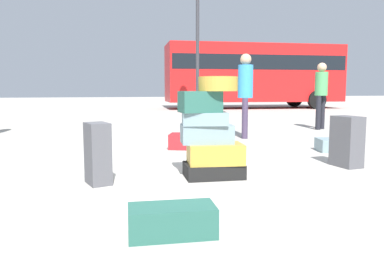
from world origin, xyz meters
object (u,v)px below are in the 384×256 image
suitcase_teal_right_side (172,221)px  person_bearded_onlooker (245,88)px  suitcase_slate_left_side (334,145)px  person_tourist_with_camera (321,90)px  suitcase_charcoal_behind_tower (98,153)px  suitcase_charcoal_upright_blue (347,141)px  suitcase_tower (211,133)px  lamp_post (198,4)px  parked_bus (253,72)px  suitcase_maroon_foreground_far (187,141)px

suitcase_teal_right_side → person_bearded_onlooker: size_ratio=0.35×
suitcase_slate_left_side → person_tourist_with_camera: size_ratio=0.31×
suitcase_charcoal_behind_tower → person_tourist_with_camera: size_ratio=0.40×
suitcase_charcoal_upright_blue → person_bearded_onlooker: (-0.23, 2.91, 0.68)m
suitcase_teal_right_side → person_bearded_onlooker: bearing=66.4°
suitcase_tower → person_bearded_onlooker: bearing=62.0°
lamp_post → suitcase_slate_left_side: bearing=-87.5°
parked_bus → lamp_post: bearing=-126.2°
suitcase_tower → suitcase_maroon_foreground_far: (0.19, 1.99, -0.37)m
suitcase_teal_right_side → parked_bus: parked_bus is taller
suitcase_tower → parked_bus: 15.16m
suitcase_maroon_foreground_far → lamp_post: size_ratio=0.10×
person_bearded_onlooker → parked_bus: (4.67, 10.68, 0.83)m
person_tourist_with_camera → suitcase_maroon_foreground_far: bearing=-3.1°
suitcase_maroon_foreground_far → suitcase_teal_right_side: bearing=-83.5°
suitcase_maroon_foreground_far → suitcase_charcoal_behind_tower: (-1.41, -2.00, 0.20)m
person_tourist_with_camera → lamp_post: lamp_post is taller
suitcase_slate_left_side → person_bearded_onlooker: bearing=125.8°
suitcase_maroon_foreground_far → suitcase_teal_right_side: (-0.91, -3.53, -0.02)m
person_bearded_onlooker → lamp_post: bearing=-162.7°
suitcase_slate_left_side → suitcase_teal_right_side: (-3.13, -2.74, 0.00)m
suitcase_slate_left_side → lamp_post: (-0.32, 7.49, 3.78)m
suitcase_maroon_foreground_far → suitcase_slate_left_side: (2.22, -0.79, -0.02)m
suitcase_charcoal_upright_blue → person_tourist_with_camera: bearing=53.5°
suitcase_slate_left_side → suitcase_charcoal_behind_tower: suitcase_charcoal_behind_tower is taller
suitcase_tower → suitcase_charcoal_upright_blue: suitcase_tower is taller
suitcase_charcoal_behind_tower → lamp_post: bearing=51.7°
suitcase_slate_left_side → suitcase_charcoal_behind_tower: (-3.63, -1.20, 0.22)m
suitcase_charcoal_behind_tower → suitcase_charcoal_upright_blue: 3.08m
suitcase_slate_left_side → suitcase_charcoal_upright_blue: 1.21m
lamp_post → suitcase_tower: bearing=-103.5°
suitcase_tower → suitcase_maroon_foreground_far: bearing=84.6°
suitcase_tower → suitcase_charcoal_behind_tower: suitcase_tower is taller
suitcase_charcoal_upright_blue → lamp_post: 9.26m
suitcase_maroon_foreground_far → parked_bus: bearing=83.6°
suitcase_charcoal_upright_blue → parked_bus: size_ratio=0.07×
suitcase_teal_right_side → lamp_post: (2.81, 10.23, 3.78)m
suitcase_teal_right_side → parked_bus: size_ratio=0.07×
suitcase_teal_right_side → lamp_post: 11.26m
person_tourist_with_camera → suitcase_teal_right_side: bearing=17.9°
suitcase_tower → person_tourist_with_camera: 5.77m
suitcase_charcoal_behind_tower → suitcase_charcoal_upright_blue: suitcase_charcoal_upright_blue is taller
suitcase_teal_right_side → person_bearded_onlooker: 5.24m
suitcase_charcoal_upright_blue → person_bearded_onlooker: person_bearded_onlooker is taller
person_tourist_with_camera → person_bearded_onlooker: bearing=-8.1°
suitcase_charcoal_upright_blue → suitcase_slate_left_side: bearing=54.3°
suitcase_charcoal_behind_tower → person_bearded_onlooker: person_bearded_onlooker is taller
suitcase_slate_left_side → person_tourist_with_camera: (1.61, 2.92, 0.86)m
person_tourist_with_camera → parked_bus: parked_bus is taller
suitcase_tower → suitcase_charcoal_behind_tower: (-1.23, -0.01, -0.18)m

